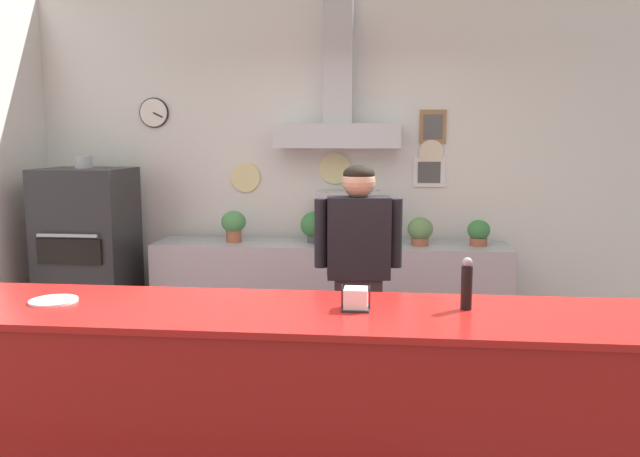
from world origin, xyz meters
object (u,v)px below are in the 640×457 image
(espresso_machine, at_px, (348,218))
(pepper_grinder, at_px, (467,284))
(shop_worker, at_px, (358,280))
(potted_basil, at_px, (420,231))
(potted_oregano, at_px, (234,224))
(pizza_oven, at_px, (89,259))
(potted_rosemary, at_px, (315,226))
(condiment_plate, at_px, (54,301))
(napkin_holder, at_px, (356,300))
(potted_thyme, at_px, (479,232))

(espresso_machine, bearing_deg, pepper_grinder, -74.41)
(shop_worker, relative_size, potted_basil, 6.98)
(potted_oregano, relative_size, pepper_grinder, 1.13)
(pizza_oven, relative_size, potted_rosemary, 6.20)
(condiment_plate, distance_m, pepper_grinder, 1.88)
(pepper_grinder, height_order, napkin_holder, pepper_grinder)
(espresso_machine, height_order, condiment_plate, espresso_machine)
(pizza_oven, bearing_deg, espresso_machine, 4.85)
(potted_thyme, relative_size, potted_rosemary, 0.81)
(espresso_machine, bearing_deg, shop_worker, -83.71)
(potted_rosemary, xyz_separation_m, pepper_grinder, (0.95, -2.45, 0.09))
(potted_thyme, relative_size, napkin_holder, 1.62)
(napkin_holder, bearing_deg, pepper_grinder, 6.31)
(espresso_machine, relative_size, potted_thyme, 2.42)
(potted_oregano, xyz_separation_m, condiment_plate, (-0.25, -2.47, -0.02))
(pizza_oven, distance_m, napkin_holder, 3.27)
(shop_worker, distance_m, espresso_machine, 1.28)
(potted_oregano, xyz_separation_m, pepper_grinder, (1.63, -2.40, 0.09))
(shop_worker, xyz_separation_m, napkin_holder, (0.04, -1.19, 0.18))
(pizza_oven, height_order, potted_oregano, pizza_oven)
(potted_rosemary, relative_size, napkin_holder, 2.01)
(potted_thyme, bearing_deg, shop_worker, -125.45)
(shop_worker, height_order, potted_oregano, shop_worker)
(potted_thyme, relative_size, condiment_plate, 0.97)
(pizza_oven, xyz_separation_m, shop_worker, (2.30, -1.06, 0.11))
(potted_basil, bearing_deg, potted_oregano, 179.94)
(pizza_oven, bearing_deg, potted_rosemary, 7.40)
(potted_basil, height_order, potted_oregano, potted_oregano)
(shop_worker, xyz_separation_m, potted_oregano, (-1.10, 1.26, 0.17))
(potted_basil, distance_m, potted_oregano, 1.55)
(pizza_oven, xyz_separation_m, potted_rosemary, (1.88, 0.24, 0.27))
(potted_basil, height_order, pepper_grinder, pepper_grinder)
(pizza_oven, relative_size, shop_worker, 1.01)
(pepper_grinder, bearing_deg, espresso_machine, 105.59)
(potted_basil, bearing_deg, shop_worker, -109.64)
(espresso_machine, height_order, potted_thyme, espresso_machine)
(potted_oregano, height_order, condiment_plate, potted_oregano)
(napkin_holder, bearing_deg, espresso_machine, 94.24)
(potted_thyme, height_order, napkin_holder, napkin_holder)
(espresso_machine, relative_size, pepper_grinder, 2.17)
(potted_thyme, height_order, pepper_grinder, pepper_grinder)
(potted_basil, bearing_deg, espresso_machine, -179.11)
(pizza_oven, bearing_deg, condiment_plate, -67.46)
(espresso_machine, bearing_deg, napkin_holder, -85.76)
(pizza_oven, relative_size, condiment_plate, 7.45)
(condiment_plate, relative_size, pepper_grinder, 0.93)
(potted_rosemary, xyz_separation_m, napkin_holder, (0.46, -2.50, 0.02))
(potted_thyme, distance_m, potted_rosemary, 1.34)
(potted_basil, distance_m, potted_rosemary, 0.87)
(shop_worker, distance_m, potted_rosemary, 1.38)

